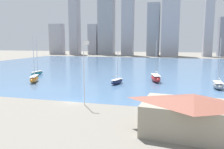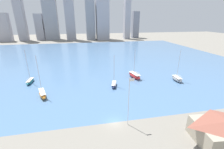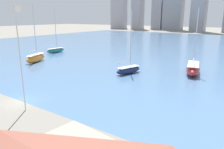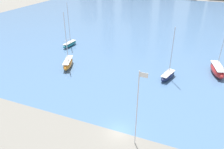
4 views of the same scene
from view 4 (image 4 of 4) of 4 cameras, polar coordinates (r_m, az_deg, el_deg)
The scene contains 7 objects.
ground_plane at distance 37.32m, azimuth 1.87°, elevation -14.73°, with size 500.00×500.00×0.00m, color gray.
harbor_water at distance 99.52m, azimuth 16.55°, elevation 12.13°, with size 180.00×140.00×0.00m.
flag_pole at distance 31.26m, azimuth 6.66°, elevation -8.56°, with size 1.24×0.14×12.59m.
sailboat_red at distance 59.65m, azimuth 25.82°, elevation 1.13°, with size 4.43×8.61×12.92m.
sailboat_teal at distance 72.85m, azimuth -10.99°, elevation 7.89°, with size 2.13×6.81×13.71m.
sailboat_navy at distance 53.40m, azimuth 14.40°, elevation -0.18°, with size 3.39×6.42×12.40m.
sailboat_orange at distance 58.54m, azimuth -11.41°, elevation 3.00°, with size 4.48×7.75×14.15m.
Camera 4 is at (9.30, -25.80, 25.31)m, focal length 35.00 mm.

